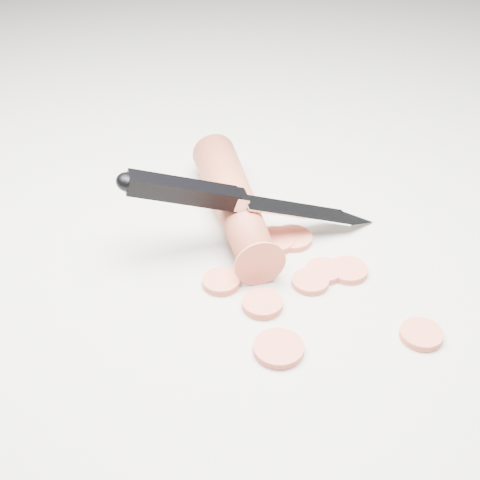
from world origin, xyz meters
name	(u,v)px	position (x,y,z in m)	size (l,w,h in m)	color
ground	(259,259)	(0.00, 0.00, 0.00)	(2.40, 2.40, 0.00)	beige
carrot	(234,202)	(0.01, 0.06, 0.02)	(0.04, 0.04, 0.19)	#C54D31
carrot_slice_0	(279,348)	(-0.04, -0.10, 0.00)	(0.04, 0.04, 0.01)	#E96546
carrot_slice_1	(262,304)	(-0.03, -0.06, 0.00)	(0.03, 0.03, 0.01)	#E96546
carrot_slice_2	(275,241)	(0.02, 0.01, 0.00)	(0.04, 0.04, 0.01)	#E96546
carrot_slice_3	(324,271)	(0.04, -0.04, 0.00)	(0.03, 0.03, 0.01)	#E96546
carrot_slice_4	(348,270)	(0.06, -0.05, 0.00)	(0.03, 0.03, 0.01)	#E96546
carrot_slice_5	(221,282)	(-0.05, -0.02, 0.00)	(0.03, 0.03, 0.01)	#E96546
carrot_slice_6	(310,282)	(0.02, -0.05, 0.00)	(0.03, 0.03, 0.01)	#E96546
carrot_slice_7	(421,334)	(0.06, -0.14, 0.00)	(0.03, 0.03, 0.01)	#E96546
carrot_slice_8	(292,238)	(0.04, 0.01, 0.00)	(0.04, 0.04, 0.01)	#E96546
kitchen_knife	(254,199)	(0.01, 0.03, 0.04)	(0.24, 0.08, 0.09)	silver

